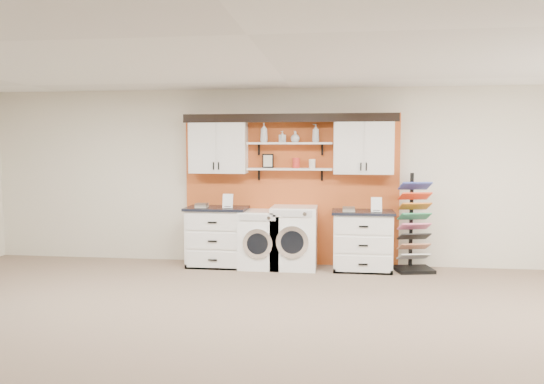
# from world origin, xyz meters

# --- Properties ---
(floor) EXTENTS (10.00, 10.00, 0.00)m
(floor) POSITION_xyz_m (0.00, 0.00, 0.00)
(floor) COLOR #89705C
(floor) RESTS_ON ground
(ceiling) EXTENTS (10.00, 10.00, 0.00)m
(ceiling) POSITION_xyz_m (0.00, 0.00, 2.80)
(ceiling) COLOR white
(ceiling) RESTS_ON wall_back
(wall_back) EXTENTS (10.00, 0.00, 10.00)m
(wall_back) POSITION_xyz_m (0.00, 4.00, 1.40)
(wall_back) COLOR beige
(wall_back) RESTS_ON floor
(accent_panel) EXTENTS (3.40, 0.07, 2.40)m
(accent_panel) POSITION_xyz_m (0.00, 3.96, 1.20)
(accent_panel) COLOR #C35321
(accent_panel) RESTS_ON wall_back
(upper_cabinet_left) EXTENTS (0.90, 0.35, 0.84)m
(upper_cabinet_left) POSITION_xyz_m (-1.13, 3.79, 1.88)
(upper_cabinet_left) COLOR white
(upper_cabinet_left) RESTS_ON wall_back
(upper_cabinet_right) EXTENTS (0.90, 0.35, 0.84)m
(upper_cabinet_right) POSITION_xyz_m (1.13, 3.79, 1.88)
(upper_cabinet_right) COLOR white
(upper_cabinet_right) RESTS_ON wall_back
(shelf_lower) EXTENTS (1.32, 0.28, 0.03)m
(shelf_lower) POSITION_xyz_m (0.00, 3.80, 1.53)
(shelf_lower) COLOR white
(shelf_lower) RESTS_ON wall_back
(shelf_upper) EXTENTS (1.32, 0.28, 0.03)m
(shelf_upper) POSITION_xyz_m (0.00, 3.80, 1.93)
(shelf_upper) COLOR white
(shelf_upper) RESTS_ON wall_back
(crown_molding) EXTENTS (3.30, 0.41, 0.13)m
(crown_molding) POSITION_xyz_m (0.00, 3.81, 2.33)
(crown_molding) COLOR black
(crown_molding) RESTS_ON wall_back
(picture_frame) EXTENTS (0.18, 0.02, 0.22)m
(picture_frame) POSITION_xyz_m (-0.35, 3.85, 1.66)
(picture_frame) COLOR black
(picture_frame) RESTS_ON shelf_lower
(canister_red) EXTENTS (0.11, 0.11, 0.16)m
(canister_red) POSITION_xyz_m (0.10, 3.80, 1.62)
(canister_red) COLOR red
(canister_red) RESTS_ON shelf_lower
(canister_cream) EXTENTS (0.10, 0.10, 0.14)m
(canister_cream) POSITION_xyz_m (0.35, 3.80, 1.61)
(canister_cream) COLOR silver
(canister_cream) RESTS_ON shelf_lower
(base_cabinet_left) EXTENTS (0.95, 0.66, 0.93)m
(base_cabinet_left) POSITION_xyz_m (-1.13, 3.64, 0.47)
(base_cabinet_left) COLOR white
(base_cabinet_left) RESTS_ON floor
(base_cabinet_right) EXTENTS (0.93, 0.66, 0.91)m
(base_cabinet_right) POSITION_xyz_m (1.13, 3.64, 0.45)
(base_cabinet_right) COLOR white
(base_cabinet_right) RESTS_ON floor
(washer) EXTENTS (0.64, 0.71, 0.89)m
(washer) POSITION_xyz_m (-0.43, 3.64, 0.45)
(washer) COLOR white
(washer) RESTS_ON floor
(dryer) EXTENTS (0.69, 0.71, 0.96)m
(dryer) POSITION_xyz_m (0.09, 3.64, 0.48)
(dryer) COLOR white
(dryer) RESTS_ON floor
(sample_rack) EXTENTS (0.62, 0.55, 1.48)m
(sample_rack) POSITION_xyz_m (1.90, 3.67, 0.49)
(sample_rack) COLOR black
(sample_rack) RESTS_ON floor
(soap_bottle_a) EXTENTS (0.12, 0.12, 0.30)m
(soap_bottle_a) POSITION_xyz_m (-0.40, 3.80, 2.10)
(soap_bottle_a) COLOR silver
(soap_bottle_a) RESTS_ON shelf_upper
(soap_bottle_b) EXTENTS (0.11, 0.11, 0.18)m
(soap_bottle_b) POSITION_xyz_m (-0.12, 3.80, 2.03)
(soap_bottle_b) COLOR silver
(soap_bottle_b) RESTS_ON shelf_upper
(soap_bottle_c) EXTENTS (0.17, 0.17, 0.18)m
(soap_bottle_c) POSITION_xyz_m (0.08, 3.80, 2.03)
(soap_bottle_c) COLOR silver
(soap_bottle_c) RESTS_ON shelf_upper
(soap_bottle_d) EXTENTS (0.15, 0.15, 0.28)m
(soap_bottle_d) POSITION_xyz_m (0.40, 3.80, 2.09)
(soap_bottle_d) COLOR silver
(soap_bottle_d) RESTS_ON shelf_upper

